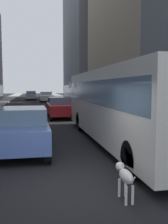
{
  "coord_description": "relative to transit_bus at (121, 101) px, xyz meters",
  "views": [
    {
      "loc": [
        -0.82,
        -6.06,
        2.37
      ],
      "look_at": [
        1.12,
        3.93,
        1.4
      ],
      "focal_mm": 41.98,
      "sensor_mm": 36.0,
      "label": 1
    }
  ],
  "objects": [
    {
      "name": "ground_plane",
      "position": [
        -2.8,
        30.61,
        -1.78
      ],
      "size": [
        120.0,
        120.0,
        0.0
      ],
      "primitive_type": "plane",
      "color": "black"
    },
    {
      "name": "car_red_coupe",
      "position": [
        -1.6,
        9.59,
        -0.95
      ],
      "size": [
        1.84,
        4.58,
        1.62
      ],
      "color": "red",
      "rests_on": "ground"
    },
    {
      "name": "car_blue_hatchback",
      "position": [
        -4.0,
        -0.51,
        -0.95
      ],
      "size": [
        1.78,
        4.75,
        1.62
      ],
      "color": "#4C6BB7",
      "rests_on": "ground"
    },
    {
      "name": "sidewalk_left",
      "position": [
        -8.5,
        30.61,
        -1.7
      ],
      "size": [
        2.4,
        110.0,
        0.15
      ],
      "primitive_type": "cube",
      "color": "#9E9991",
      "rests_on": "ground"
    },
    {
      "name": "sidewalk_right",
      "position": [
        2.9,
        30.61,
        -1.7
      ],
      "size": [
        2.4,
        110.0,
        0.15
      ],
      "primitive_type": "cube",
      "color": "gray",
      "rests_on": "ground"
    },
    {
      "name": "building_right_far",
      "position": [
        9.1,
        43.59,
        17.21
      ],
      "size": [
        10.5,
        22.93,
        37.98
      ],
      "color": "slate",
      "rests_on": "ground"
    },
    {
      "name": "car_grey_wagon",
      "position": [
        -4.0,
        43.39,
        -0.95
      ],
      "size": [
        1.72,
        4.72,
        1.62
      ],
      "color": "slate",
      "rests_on": "ground"
    },
    {
      "name": "car_white_van",
      "position": [
        -1.6,
        32.05,
        -0.95
      ],
      "size": [
        1.89,
        4.74,
        1.62
      ],
      "color": "silver",
      "rests_on": "ground"
    },
    {
      "name": "dalmatian_dog",
      "position": [
        -1.76,
        -5.36,
        -1.26
      ],
      "size": [
        0.22,
        0.96,
        0.72
      ],
      "color": "white",
      "rests_on": "ground"
    },
    {
      "name": "transit_bus",
      "position": [
        0.0,
        0.0,
        0.0
      ],
      "size": [
        2.78,
        11.53,
        3.05
      ],
      "color": "silver",
      "rests_on": "ground"
    },
    {
      "name": "car_silver_sedan",
      "position": [
        -4.0,
        38.5,
        -0.96
      ],
      "size": [
        1.83,
        4.01,
        1.62
      ],
      "color": "#B7BABF",
      "rests_on": "ground"
    }
  ]
}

